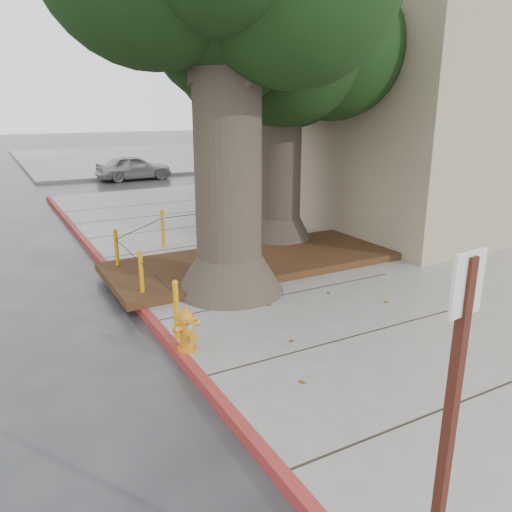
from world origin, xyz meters
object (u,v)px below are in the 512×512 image
Objects in this scene: signpost at (448,437)px; car_red at (270,159)px; fire_hydrant at (187,329)px; car_silver at (134,167)px.

signpost is 0.66× the size of car_red.
signpost is at bearing -102.67° from fire_hydrant.
car_red reaches higher than car_silver.
fire_hydrant is 0.17× the size of car_red.
car_silver is (4.44, 18.71, 0.14)m from fire_hydrant.
car_silver is at bearing 73.54° from signpost.
fire_hydrant is 19.23m from car_silver.
car_silver is 0.92× the size of car_red.
signpost is 26.06m from car_red.
fire_hydrant is at bearing 83.83° from signpost.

